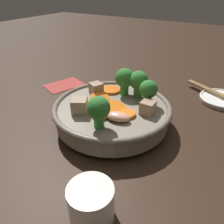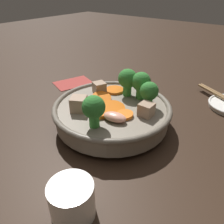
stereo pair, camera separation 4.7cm
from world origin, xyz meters
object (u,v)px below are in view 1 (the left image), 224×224
at_px(side_saucer, 222,99).
at_px(tea_cup, 91,203).
at_px(chopsticks_pair, 223,96).
at_px(stirfry_bowl, 113,110).

height_order(side_saucer, tea_cup, tea_cup).
bearing_deg(side_saucer, chopsticks_pair, 0.00).
bearing_deg(stirfry_bowl, tea_cup, 23.95).
height_order(stirfry_bowl, tea_cup, stirfry_bowl).
height_order(stirfry_bowl, chopsticks_pair, stirfry_bowl).
xyz_separation_m(tea_cup, chopsticks_pair, (-0.45, 0.10, -0.01)).
xyz_separation_m(stirfry_bowl, chopsticks_pair, (-0.24, 0.19, -0.02)).
bearing_deg(chopsticks_pair, tea_cup, -12.55).
distance_m(side_saucer, tea_cup, 0.46).
relative_size(side_saucer, chopsticks_pair, 0.54).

